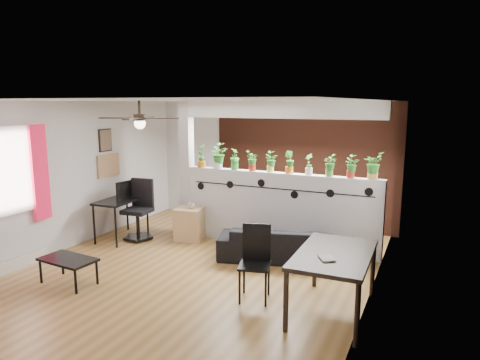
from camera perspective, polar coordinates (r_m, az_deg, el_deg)
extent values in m
cube|color=brown|center=(6.95, -5.53, -11.90)|extent=(6.30, 7.10, 0.10)
cube|color=#B7B7BA|center=(9.26, 3.77, 2.37)|extent=(6.30, 0.04, 2.90)
cube|color=#B7B7BA|center=(4.33, -26.61, -7.86)|extent=(6.30, 0.04, 2.90)
cube|color=#B7B7BA|center=(8.19, -21.74, 0.63)|extent=(0.04, 7.10, 2.90)
cube|color=#B7B7BA|center=(5.73, 17.55, -2.99)|extent=(0.04, 7.10, 2.90)
cube|color=white|center=(6.44, -5.95, 10.96)|extent=(6.30, 7.10, 0.10)
cube|color=#BCBCC1|center=(7.70, 5.22, -4.00)|extent=(3.60, 0.18, 1.35)
cube|color=silver|center=(7.47, 5.44, 9.32)|extent=(3.60, 0.18, 0.30)
cube|color=#BCBCC1|center=(8.40, -7.09, 1.50)|extent=(0.22, 0.20, 2.60)
cube|color=#A3492F|center=(8.96, 8.44, 2.02)|extent=(3.90, 0.05, 2.60)
cube|color=black|center=(7.53, 5.02, -1.17)|extent=(3.31, 0.01, 0.02)
cylinder|color=black|center=(8.18, -5.25, -0.82)|extent=(0.14, 0.01, 0.14)
cylinder|color=black|center=(7.88, -1.35, -0.61)|extent=(0.14, 0.01, 0.14)
cylinder|color=black|center=(7.62, 2.84, -0.39)|extent=(0.14, 0.01, 0.14)
cylinder|color=black|center=(7.45, 7.26, -1.97)|extent=(0.14, 0.01, 0.14)
cylinder|color=black|center=(7.27, 11.94, -1.76)|extent=(0.14, 0.01, 0.14)
cylinder|color=black|center=(7.15, 16.81, -1.52)|extent=(0.14, 0.01, 0.14)
cube|color=white|center=(7.37, -28.42, 1.09)|extent=(0.02, 0.95, 1.25)
cube|color=silver|center=(7.36, -28.35, 1.08)|extent=(0.04, 1.05, 1.35)
cube|color=#E7153F|center=(7.64, -25.13, 0.89)|extent=(0.06, 0.30, 1.55)
cube|color=silver|center=(7.67, -27.28, -9.76)|extent=(0.08, 1.00, 0.18)
cube|color=#A2734E|center=(8.83, -17.12, 1.88)|extent=(0.03, 0.60, 0.45)
cube|color=#8C7259|center=(8.74, -17.51, 5.08)|extent=(0.03, 0.30, 0.40)
cube|color=black|center=(8.74, -17.53, 5.08)|extent=(0.02, 0.34, 0.44)
cylinder|color=black|center=(6.64, -13.30, 9.42)|extent=(0.04, 0.04, 0.20)
cylinder|color=black|center=(6.65, -13.24, 8.13)|extent=(0.18, 0.18, 0.10)
sphere|color=white|center=(6.65, -13.21, 7.36)|extent=(0.17, 0.17, 0.17)
cube|color=black|center=(6.55, -10.38, 8.12)|extent=(0.55, 0.29, 0.01)
cube|color=black|center=(6.97, -12.38, 8.17)|extent=(0.29, 0.55, 0.01)
cube|color=black|center=(6.76, -16.01, 7.95)|extent=(0.55, 0.29, 0.01)
cube|color=black|center=(6.32, -14.19, 7.91)|extent=(0.29, 0.55, 0.01)
cylinder|color=orange|center=(8.21, -5.14, 2.12)|extent=(0.17, 0.17, 0.12)
imported|color=#1C611B|center=(8.18, -5.17, 3.64)|extent=(0.20, 0.25, 0.36)
cylinder|color=silver|center=(8.04, -2.97, 1.98)|extent=(0.17, 0.17, 0.12)
imported|color=#1C611B|center=(8.01, -2.99, 3.58)|extent=(0.31, 0.29, 0.37)
cylinder|color=#358630|center=(7.89, -0.71, 1.83)|extent=(0.14, 0.14, 0.12)
imported|color=#1C611B|center=(7.86, -0.72, 3.16)|extent=(0.22, 0.24, 0.29)
cylinder|color=#B2261C|center=(7.75, 1.63, 1.67)|extent=(0.12, 0.12, 0.12)
imported|color=#1C611B|center=(7.72, 1.64, 2.94)|extent=(0.15, 0.18, 0.27)
cylinder|color=#EBE153|center=(7.62, 4.06, 1.50)|extent=(0.12, 0.12, 0.12)
imported|color=#1C611B|center=(7.59, 4.08, 2.79)|extent=(0.20, 0.18, 0.27)
cylinder|color=orange|center=(7.50, 6.57, 1.33)|extent=(0.14, 0.14, 0.12)
imported|color=#1C611B|center=(7.47, 6.60, 2.76)|extent=(0.23, 0.20, 0.30)
cylinder|color=white|center=(7.40, 9.16, 1.14)|extent=(0.12, 0.12, 0.12)
imported|color=#1C611B|center=(7.38, 9.19, 2.45)|extent=(0.22, 0.21, 0.26)
cylinder|color=#4B9435|center=(7.32, 11.80, 0.95)|extent=(0.13, 0.13, 0.12)
imported|color=#1C611B|center=(7.29, 11.85, 2.31)|extent=(0.21, 0.22, 0.27)
cylinder|color=red|center=(7.25, 14.51, 0.75)|extent=(0.13, 0.13, 0.12)
imported|color=#1C611B|center=(7.22, 14.57, 2.13)|extent=(0.23, 0.22, 0.27)
cylinder|color=gold|center=(7.20, 17.25, 0.55)|extent=(0.16, 0.16, 0.12)
imported|color=#1C611B|center=(7.16, 17.34, 2.24)|extent=(0.25, 0.28, 0.35)
imported|color=black|center=(7.20, 4.83, -8.42)|extent=(1.93, 1.18, 0.53)
cube|color=tan|center=(8.20, -6.75, -5.81)|extent=(0.58, 0.54, 0.61)
imported|color=gray|center=(8.08, -6.50, -3.41)|extent=(0.16, 0.16, 0.11)
cube|color=black|center=(8.41, -15.59, -2.55)|extent=(0.62, 1.10, 0.04)
cylinder|color=black|center=(8.28, -18.88, -5.70)|extent=(0.04, 0.04, 0.74)
cylinder|color=black|center=(7.98, -16.22, -6.15)|extent=(0.04, 0.04, 0.74)
cylinder|color=black|center=(9.03, -14.79, -4.19)|extent=(0.04, 0.04, 0.74)
cylinder|color=black|center=(8.75, -12.24, -4.52)|extent=(0.04, 0.04, 0.74)
imported|color=black|center=(8.50, -14.97, -1.62)|extent=(0.33, 0.09, 0.18)
cylinder|color=black|center=(8.44, -13.39, -7.42)|extent=(0.58, 0.58, 0.04)
cylinder|color=black|center=(8.37, -13.46, -5.80)|extent=(0.07, 0.07, 0.49)
cube|color=black|center=(8.30, -13.53, -4.01)|extent=(0.52, 0.52, 0.08)
cube|color=black|center=(8.40, -12.86, -1.60)|extent=(0.45, 0.12, 0.54)
cube|color=black|center=(5.38, 12.46, -9.68)|extent=(0.89, 1.44, 0.05)
cylinder|color=black|center=(5.02, 6.13, -15.83)|extent=(0.06, 0.06, 0.73)
cylinder|color=black|center=(4.87, 15.35, -17.01)|extent=(0.06, 0.06, 0.73)
cylinder|color=black|center=(6.21, 9.96, -10.68)|extent=(0.06, 0.06, 0.73)
cylinder|color=black|center=(6.09, 17.28, -11.43)|extent=(0.06, 0.06, 0.73)
imported|color=gray|center=(5.12, 10.62, -10.26)|extent=(0.25, 0.27, 0.02)
cube|color=black|center=(5.69, 1.97, -11.32)|extent=(0.49, 0.49, 0.03)
cube|color=black|center=(5.76, 2.24, -8.24)|extent=(0.38, 0.13, 0.51)
cube|color=black|center=(5.65, -0.05, -14.07)|extent=(0.03, 0.03, 0.47)
cube|color=black|center=(5.61, 3.46, -14.30)|extent=(0.03, 0.03, 0.47)
cube|color=black|center=(5.86, 0.55, -10.53)|extent=(0.03, 0.03, 0.97)
cube|color=black|center=(5.82, 3.88, -10.71)|extent=(0.03, 0.03, 0.97)
cube|color=black|center=(6.67, -21.98, -9.81)|extent=(0.85, 0.52, 0.04)
cylinder|color=black|center=(6.91, -25.04, -11.02)|extent=(0.04, 0.04, 0.34)
cylinder|color=black|center=(6.36, -21.07, -12.57)|extent=(0.04, 0.04, 0.34)
cylinder|color=black|center=(7.11, -22.58, -10.23)|extent=(0.04, 0.04, 0.34)
cylinder|color=black|center=(6.58, -18.53, -11.63)|extent=(0.04, 0.04, 0.34)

